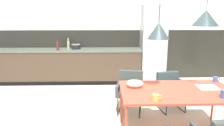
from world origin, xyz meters
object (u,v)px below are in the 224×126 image
(armchair_by_stool, at_px, (130,87))
(cooking_pot, at_px, (76,47))
(mug_wide_latte, at_px, (156,97))
(bottle_oil_tall, at_px, (58,46))
(pendant_lamp_over_table_far, at_px, (206,18))
(dining_table, at_px, (177,93))
(bottle_wine_green, at_px, (68,44))
(fruit_bowl, at_px, (135,84))
(pendant_lamp_over_table_near, at_px, (159,31))
(open_book, at_px, (207,87))
(refrigerator_column, at_px, (153,44))
(mug_white_ceramic, at_px, (224,94))
(mug_tall_blue, at_px, (216,79))
(armchair_facing_counter, at_px, (170,85))

(armchair_by_stool, xyz_separation_m, cooking_pot, (-1.28, 1.89, 0.49))
(mug_wide_latte, xyz_separation_m, bottle_oil_tall, (-1.91, 2.92, 0.24))
(cooking_pot, xyz_separation_m, pendant_lamp_over_table_far, (2.21, -2.72, 0.81))
(dining_table, relative_size, bottle_wine_green, 5.71)
(armchair_by_stool, height_order, cooking_pot, cooking_pot)
(fruit_bowl, xyz_separation_m, pendant_lamp_over_table_near, (0.28, -0.20, 0.82))
(dining_table, bearing_deg, mug_wide_latte, -138.55)
(open_book, bearing_deg, bottle_wine_green, 133.54)
(refrigerator_column, distance_m, mug_wide_latte, 3.16)
(mug_white_ceramic, bearing_deg, armchair_by_stool, 133.45)
(bottle_wine_green, relative_size, bottle_oil_tall, 1.08)
(mug_wide_latte, height_order, mug_white_ceramic, mug_white_ceramic)
(cooking_pot, xyz_separation_m, pendant_lamp_over_table_near, (1.54, -2.79, 0.64))
(bottle_oil_tall, relative_size, pendant_lamp_over_table_far, 0.25)
(fruit_bowl, bearing_deg, mug_wide_latte, -69.48)
(refrigerator_column, relative_size, mug_wide_latte, 15.98)
(refrigerator_column, distance_m, fruit_bowl, 2.69)
(mug_tall_blue, bearing_deg, mug_wide_latte, -147.68)
(armchair_by_stool, xyz_separation_m, mug_white_ceramic, (1.11, -1.17, 0.31))
(armchair_facing_counter, bearing_deg, refrigerator_column, -102.50)
(fruit_bowl, bearing_deg, open_book, -3.74)
(refrigerator_column, xyz_separation_m, pendant_lamp_over_table_near, (-0.55, -2.74, 0.58))
(mug_white_ceramic, bearing_deg, open_book, 93.60)
(armchair_by_stool, distance_m, bottle_oil_tall, 2.47)
(bottle_oil_tall, bearing_deg, fruit_bowl, -54.29)
(refrigerator_column, distance_m, mug_white_ceramic, 3.04)
(dining_table, distance_m, pendant_lamp_over_table_near, 0.97)
(mug_white_ceramic, relative_size, cooking_pot, 0.53)
(mug_tall_blue, xyz_separation_m, pendant_lamp_over_table_near, (-1.09, -0.40, 0.83))
(open_book, xyz_separation_m, pendant_lamp_over_table_far, (-0.16, -0.05, 1.03))
(mug_white_ceramic, bearing_deg, dining_table, 149.86)
(armchair_by_stool, bearing_deg, dining_table, 136.47)
(dining_table, xyz_separation_m, pendant_lamp_over_table_near, (-0.33, -0.03, 0.92))
(mug_white_ceramic, height_order, cooking_pot, cooking_pot)
(armchair_facing_counter, xyz_separation_m, bottle_wine_green, (-2.29, 1.85, 0.55))
(refrigerator_column, height_order, cooking_pot, refrigerator_column)
(mug_wide_latte, xyz_separation_m, pendant_lamp_over_table_far, (0.75, 0.41, 1.00))
(fruit_bowl, xyz_separation_m, cooking_pot, (-1.26, 2.59, 0.18))
(fruit_bowl, distance_m, pendant_lamp_over_table_near, 0.89)
(dining_table, bearing_deg, cooking_pot, 124.20)
(armchair_facing_counter, xyz_separation_m, open_book, (0.29, -0.87, 0.27))
(mug_white_ceramic, bearing_deg, armchair_facing_counter, 103.89)
(refrigerator_column, height_order, mug_wide_latte, refrigerator_column)
(bottle_wine_green, bearing_deg, open_book, -46.46)
(fruit_bowl, height_order, pendant_lamp_over_table_far, pendant_lamp_over_table_far)
(bottle_wine_green, distance_m, pendant_lamp_over_table_near, 3.39)
(dining_table, xyz_separation_m, open_book, (0.49, 0.10, 0.05))
(open_book, bearing_deg, cooking_pot, 131.65)
(armchair_by_stool, relative_size, pendant_lamp_over_table_far, 0.72)
(refrigerator_column, bearing_deg, mug_wide_latte, -101.49)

